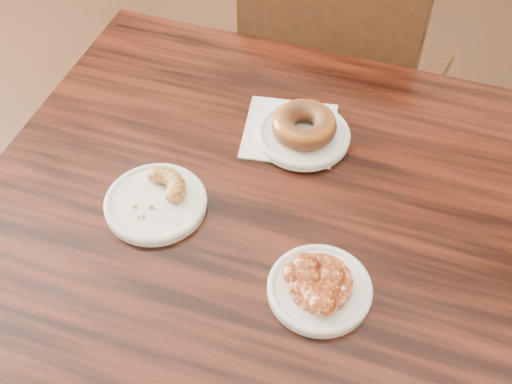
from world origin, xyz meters
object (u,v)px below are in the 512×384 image
Objects in this scene: chair_far at (349,78)px; glazed_donut at (304,125)px; cafe_table at (249,326)px; cruller_fragment at (154,195)px; apple_fritter at (321,281)px.

chair_far reaches higher than glazed_donut.
cruller_fragment reaches higher than cafe_table.
cruller_fragment is at bearing -115.73° from glazed_donut.
cafe_table is 7.01× the size of apple_fritter.
apple_fritter reaches higher than cafe_table.
apple_fritter is (0.17, -0.07, 0.40)m from cafe_table.
glazed_donut reaches higher than cafe_table.
glazed_donut reaches higher than cruller_fragment.
cafe_table is 0.44m from apple_fritter.
cafe_table is 0.43m from cruller_fragment.
apple_fritter is at bearing -55.89° from glazed_donut.
cafe_table is 0.46m from glazed_donut.
chair_far is 0.87m from cruller_fragment.
apple_fritter is at bearing 0.08° from cruller_fragment.
glazed_donut is 0.32m from apple_fritter.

